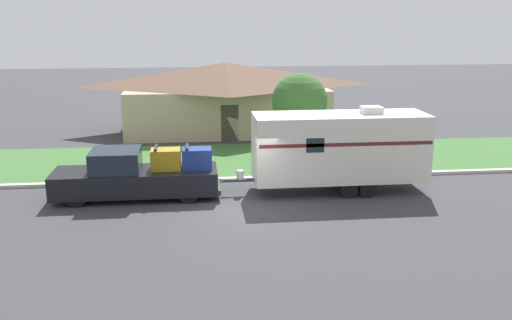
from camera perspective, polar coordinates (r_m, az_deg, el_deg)
The scene contains 8 objects.
ground_plane at distance 21.35m, azimuth -0.87°, elevation -4.87°, with size 120.00×120.00×0.00m, color #38383D.
curb_strip at distance 24.89m, azimuth -1.72°, elevation -1.90°, with size 80.00×0.30×0.14m.
lawn_strip at distance 28.41m, azimuth -2.33°, elevation 0.04°, with size 80.00×7.00×0.03m.
house_across_street at distance 35.65m, azimuth -3.04°, elevation 6.47°, with size 12.95×7.48×4.19m.
pickup_truck at distance 22.81m, azimuth -11.82°, elevation -1.55°, with size 6.47×2.07×2.05m.
travel_trailer at distance 23.22m, azimuth 8.38°, elevation 1.30°, with size 8.20×2.22×3.47m.
mailbox at distance 26.08m, azimuth 4.49°, elevation 1.00°, with size 0.48×0.20×1.34m.
tree_in_yard at distance 28.03m, azimuth 4.37°, elevation 5.88°, with size 2.73×2.73×4.30m.
Camera 1 is at (-1.95, -20.07, 7.01)m, focal length 40.00 mm.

